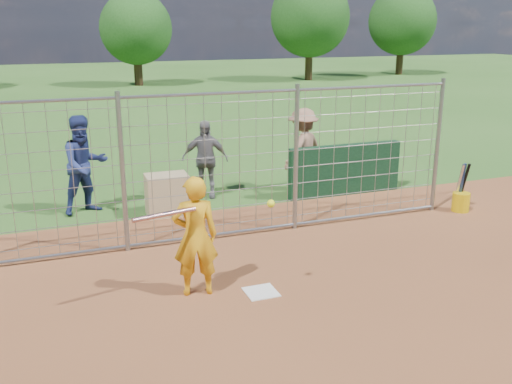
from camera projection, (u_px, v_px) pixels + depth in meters
name	position (u px, v px, depth m)	size (l,w,h in m)	color
ground	(256.00, 287.00, 8.07)	(100.00, 100.00, 0.00)	#2D591E
home_plate	(261.00, 292.00, 7.89)	(0.43, 0.43, 0.02)	silver
dugout_wall	(345.00, 170.00, 12.29)	(2.60, 0.20, 1.10)	#11381E
batter	(195.00, 236.00, 7.65)	(0.61, 0.40, 1.68)	orange
bystander_a	(85.00, 165.00, 11.00)	(0.93, 0.73, 1.92)	navy
bystander_b	(205.00, 159.00, 12.03)	(0.97, 0.41, 1.66)	slate
bystander_c	(303.00, 150.00, 12.52)	(1.18, 0.68, 1.83)	#9B6D54
equipment_bin	(167.00, 195.00, 11.03)	(0.80, 0.55, 0.80)	tan
equipment_in_play	(191.00, 212.00, 7.22)	(1.82, 0.43, 0.15)	silver
bucket_with_bats	(461.00, 199.00, 11.26)	(0.34, 0.35, 0.98)	gold
backstop_fence	(214.00, 168.00, 9.51)	(9.08, 0.08, 2.60)	gray
tree_line	(137.00, 21.00, 33.32)	(44.66, 6.72, 6.48)	#3F2B19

